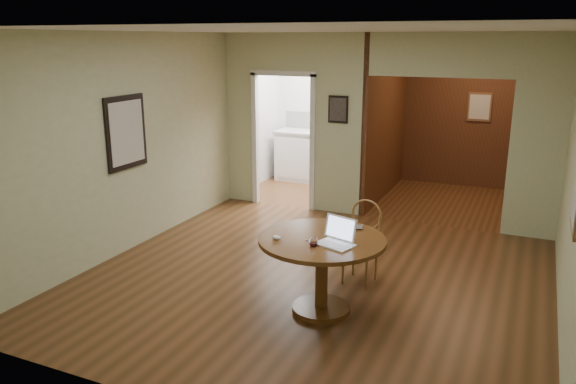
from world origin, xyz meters
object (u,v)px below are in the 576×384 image
at_px(dining_table, 322,257).
at_px(closed_laptop, 347,228).
at_px(open_laptop, 338,237).
at_px(chair, 363,237).

relative_size(dining_table, closed_laptop, 3.97).
height_order(dining_table, open_laptop, open_laptop).
bearing_deg(chair, open_laptop, -81.82).
height_order(chair, open_laptop, open_laptop).
bearing_deg(chair, dining_table, -93.41).
height_order(open_laptop, closed_laptop, open_laptop).
relative_size(dining_table, open_laptop, 3.12).
relative_size(chair, open_laptop, 2.33).
distance_m(dining_table, closed_laptop, 0.42).
relative_size(open_laptop, closed_laptop, 1.27).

